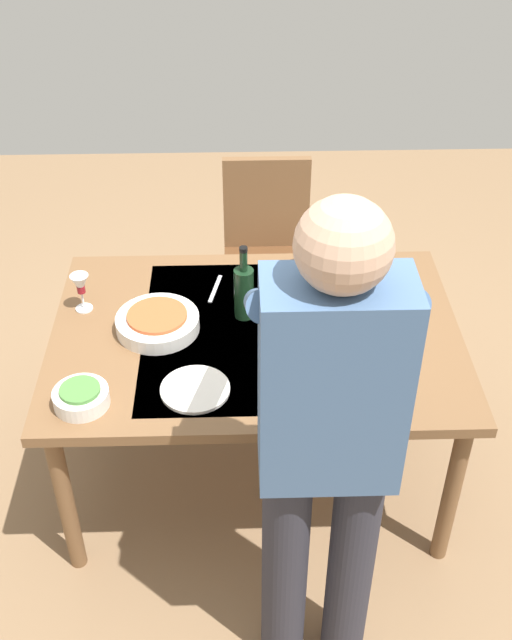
{
  "coord_description": "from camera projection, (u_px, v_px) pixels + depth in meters",
  "views": [
    {
      "loc": [
        0.06,
        2.2,
        2.46
      ],
      "look_at": [
        0.0,
        0.0,
        0.77
      ],
      "focal_mm": 43.69,
      "sensor_mm": 36.0,
      "label": 1
    }
  ],
  "objects": [
    {
      "name": "ground_plane",
      "position": [
        256.0,
        467.0,
        3.24
      ],
      "size": [
        6.0,
        6.0,
        0.0
      ],
      "primitive_type": "plane",
      "color": "#846647"
    },
    {
      "name": "dining_table",
      "position": [
        256.0,
        346.0,
        2.84
      ],
      "size": [
        1.47,
        1.02,
        0.72
      ],
      "color": "brown",
      "rests_on": "ground_plane"
    },
    {
      "name": "chair_near",
      "position": [
        267.0,
        244.0,
        3.63
      ],
      "size": [
        0.4,
        0.4,
        0.91
      ],
      "color": "#523019",
      "rests_on": "ground_plane"
    },
    {
      "name": "person_server",
      "position": [
        327.0,
        441.0,
        2.05
      ],
      "size": [
        0.42,
        0.61,
        1.69
      ],
      "color": "#2D2D38",
      "rests_on": "ground_plane"
    },
    {
      "name": "wine_bottle",
      "position": [
        244.0,
        291.0,
        2.81
      ],
      "size": [
        0.07,
        0.07,
        0.3
      ],
      "color": "black",
      "rests_on": "dining_table"
    },
    {
      "name": "wine_glass_left",
      "position": [
        299.0,
        357.0,
        2.53
      ],
      "size": [
        0.07,
        0.07,
        0.15
      ],
      "color": "white",
      "rests_on": "dining_table"
    },
    {
      "name": "wine_glass_right",
      "position": [
        81.0,
        286.0,
        2.84
      ],
      "size": [
        0.07,
        0.07,
        0.15
      ],
      "color": "white",
      "rests_on": "dining_table"
    },
    {
      "name": "water_cup_near_left",
      "position": [
        328.0,
        268.0,
        3.04
      ],
      "size": [
        0.08,
        0.08,
        0.1
      ],
      "primitive_type": "cylinder",
      "color": "silver",
      "rests_on": "dining_table"
    },
    {
      "name": "water_cup_near_right",
      "position": [
        304.0,
        258.0,
        3.1
      ],
      "size": [
        0.08,
        0.08,
        0.09
      ],
      "primitive_type": "cylinder",
      "color": "silver",
      "rests_on": "dining_table"
    },
    {
      "name": "water_cup_far_left",
      "position": [
        365.0,
        347.0,
        2.66
      ],
      "size": [
        0.08,
        0.08,
        0.09
      ],
      "primitive_type": "cylinder",
      "color": "silver",
      "rests_on": "dining_table"
    },
    {
      "name": "serving_bowl_pasta",
      "position": [
        158.0,
        322.0,
        2.79
      ],
      "size": [
        0.3,
        0.3,
        0.07
      ],
      "color": "white",
      "rests_on": "dining_table"
    },
    {
      "name": "side_bowl_salad",
      "position": [
        81.0,
        397.0,
        2.48
      ],
      "size": [
        0.18,
        0.18,
        0.07
      ],
      "color": "white",
      "rests_on": "dining_table"
    },
    {
      "name": "dinner_plate_near",
      "position": [
        195.0,
        389.0,
        2.55
      ],
      "size": [
        0.23,
        0.23,
        0.01
      ],
      "primitive_type": "cylinder",
      "color": "white",
      "rests_on": "dining_table"
    },
    {
      "name": "dinner_plate_far",
      "position": [
        367.0,
        301.0,
        2.94
      ],
      "size": [
        0.23,
        0.23,
        0.01
      ],
      "primitive_type": "cylinder",
      "color": "white",
      "rests_on": "dining_table"
    },
    {
      "name": "table_knife",
      "position": [
        310.0,
        330.0,
        2.8
      ],
      "size": [
        0.02,
        0.2,
        0.0
      ],
      "primitive_type": "cube",
      "rotation": [
        0.0,
        0.0,
        0.05
      ],
      "color": "silver",
      "rests_on": "dining_table"
    },
    {
      "name": "table_fork",
      "position": [
        215.0,
        289.0,
        3.01
      ],
      "size": [
        0.05,
        0.18,
        0.0
      ],
      "primitive_type": "cube",
      "rotation": [
        0.0,
        0.0,
        -0.22
      ],
      "color": "silver",
      "rests_on": "dining_table"
    }
  ]
}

